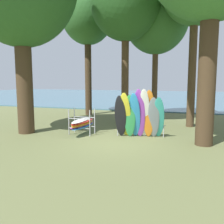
{
  "coord_description": "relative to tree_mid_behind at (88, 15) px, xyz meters",
  "views": [
    {
      "loc": [
        3.28,
        -9.94,
        2.67
      ],
      "look_at": [
        -0.44,
        1.38,
        1.1
      ],
      "focal_mm": 39.91,
      "sensor_mm": 36.0,
      "label": 1
    }
  ],
  "objects": [
    {
      "name": "tree_far_left_back",
      "position": [
        3.53,
        -2.54,
        0.0
      ],
      "size": [
        4.2,
        4.2,
        9.74
      ],
      "color": "#4C3823",
      "rests_on": "ground"
    },
    {
      "name": "board_storage_rack",
      "position": [
        2.43,
        -6.35,
        -6.71
      ],
      "size": [
        1.15,
        2.13,
        1.25
      ],
      "color": "#9EA0A5",
      "rests_on": "ground"
    },
    {
      "name": "lake_water",
      "position": [
        4.26,
        20.9,
        -7.21
      ],
      "size": [
        80.0,
        36.0,
        0.1
      ],
      "primitive_type": "cube",
      "color": "#477084",
      "rests_on": "ground"
    },
    {
      "name": "tree_far_right_back",
      "position": [
        5.03,
        -0.5,
        -0.56
      ],
      "size": [
        4.27,
        4.27,
        9.2
      ],
      "color": "#4C3823",
      "rests_on": "ground"
    },
    {
      "name": "tree_mid_behind",
      "position": [
        0.0,
        0.0,
        0.0
      ],
      "size": [
        3.82,
        3.82,
        9.55
      ],
      "color": "#42301E",
      "rests_on": "ground"
    },
    {
      "name": "leaning_board_pile",
      "position": [
        5.22,
        -6.24,
        -6.23
      ],
      "size": [
        2.29,
        1.16,
        2.27
      ],
      "color": "black",
      "rests_on": "ground"
    },
    {
      "name": "ground_plane",
      "position": [
        4.26,
        -7.3,
        -7.26
      ],
      "size": [
        80.0,
        80.0,
        0.0
      ],
      "primitive_type": "plane",
      "color": "#60663D"
    }
  ]
}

